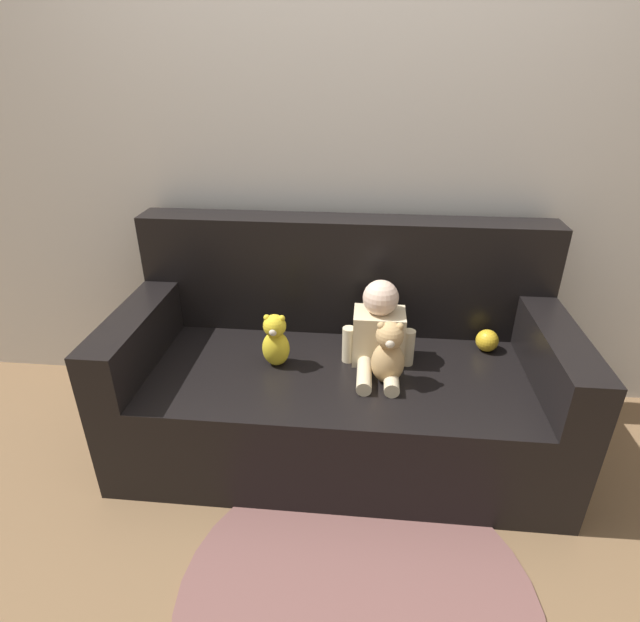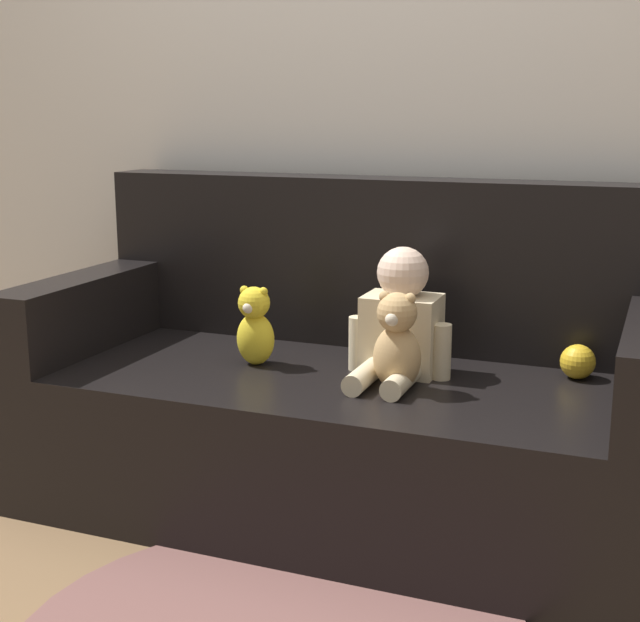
% 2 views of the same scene
% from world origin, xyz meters
% --- Properties ---
extents(ground_plane, '(12.00, 12.00, 0.00)m').
position_xyz_m(ground_plane, '(0.00, 0.00, 0.00)').
color(ground_plane, brown).
extents(wall_back, '(8.00, 0.05, 2.60)m').
position_xyz_m(wall_back, '(0.00, 0.52, 1.30)').
color(wall_back, silver).
rests_on(wall_back, ground_plane).
extents(couch, '(1.87, 0.87, 0.98)m').
position_xyz_m(couch, '(0.00, 0.07, 0.33)').
color(couch, black).
rests_on(couch, ground_plane).
extents(person_baby, '(0.31, 0.36, 0.37)m').
position_xyz_m(person_baby, '(0.16, 0.03, 0.58)').
color(person_baby, beige).
rests_on(person_baby, couch).
extents(teddy_bear_brown, '(0.13, 0.13, 0.27)m').
position_xyz_m(teddy_bear_brown, '(0.20, -0.12, 0.57)').
color(teddy_bear_brown, tan).
rests_on(teddy_bear_brown, couch).
extents(plush_toy_side, '(0.12, 0.11, 0.24)m').
position_xyz_m(plush_toy_side, '(-0.27, -0.04, 0.56)').
color(plush_toy_side, yellow).
rests_on(plush_toy_side, couch).
extents(toy_ball, '(0.10, 0.10, 0.10)m').
position_xyz_m(toy_ball, '(0.65, 0.17, 0.49)').
color(toy_ball, gold).
rests_on(toy_ball, couch).
extents(floor_rug, '(1.20, 1.20, 0.01)m').
position_xyz_m(floor_rug, '(0.12, -0.76, 0.01)').
color(floor_rug, brown).
rests_on(floor_rug, ground_plane).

